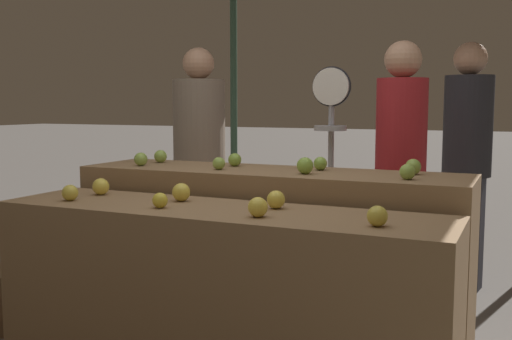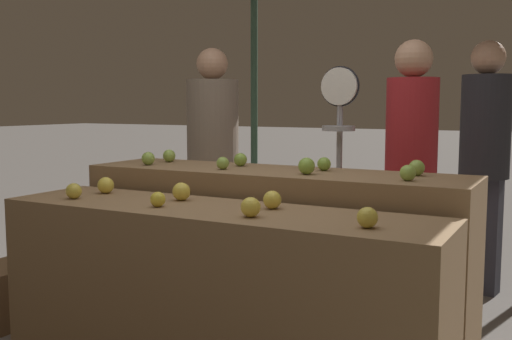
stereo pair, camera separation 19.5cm
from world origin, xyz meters
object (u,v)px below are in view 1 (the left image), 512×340
at_px(produce_scale, 331,141).
at_px(person_vendor_at_scale, 401,157).
at_px(person_customer_left, 467,147).
at_px(person_customer_right, 199,150).

height_order(produce_scale, person_vendor_at_scale, person_vendor_at_scale).
height_order(person_vendor_at_scale, person_customer_left, person_customer_left).
xyz_separation_m(produce_scale, person_customer_right, (-1.12, 0.33, -0.12)).
xyz_separation_m(person_vendor_at_scale, person_customer_right, (-1.51, 0.10, -0.01)).
xyz_separation_m(produce_scale, person_vendor_at_scale, (0.39, 0.23, -0.11)).
relative_size(produce_scale, person_customer_right, 0.90).
bearing_deg(person_vendor_at_scale, person_customer_left, -141.09).
bearing_deg(person_customer_right, produce_scale, 171.16).
xyz_separation_m(person_vendor_at_scale, person_customer_left, (0.32, 0.81, 0.02)).
relative_size(person_customer_left, person_customer_right, 1.02).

